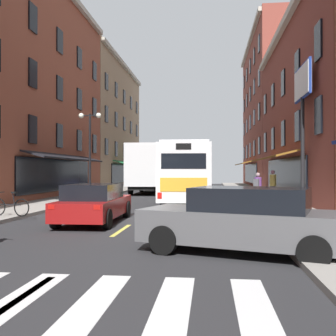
# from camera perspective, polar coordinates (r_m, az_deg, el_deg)

# --- Properties ---
(ground_plane) EXTENTS (34.80, 80.00, 0.10)m
(ground_plane) POSITION_cam_1_polar(r_m,az_deg,el_deg) (15.60, -3.95, -7.34)
(ground_plane) COLOR #28282B
(lane_centre_dashes) EXTENTS (0.14, 73.90, 0.01)m
(lane_centre_dashes) POSITION_cam_1_polar(r_m,az_deg,el_deg) (15.35, -4.11, -7.25)
(lane_centre_dashes) COLOR #DBCC4C
(lane_centre_dashes) RESTS_ON ground
(crosswalk_near) EXTENTS (7.10, 2.80, 0.01)m
(crosswalk_near) POSITION_cam_1_polar(r_m,az_deg,el_deg) (6.18, -21.18, -17.60)
(crosswalk_near) COLOR silver
(crosswalk_near) RESTS_ON ground
(sidewalk_left) EXTENTS (3.00, 80.00, 0.14)m
(sidewalk_left) POSITION_cam_1_polar(r_m,az_deg,el_deg) (17.60, -23.34, -6.13)
(sidewalk_left) COLOR gray
(sidewalk_left) RESTS_ON ground
(sidewalk_right) EXTENTS (3.00, 80.00, 0.14)m
(sidewalk_right) POSITION_cam_1_polar(r_m,az_deg,el_deg) (15.68, 17.96, -6.85)
(sidewalk_right) COLOR gray
(sidewalk_right) RESTS_ON ground
(billboard_sign) EXTENTS (0.40, 2.91, 6.65)m
(billboard_sign) POSITION_cam_1_polar(r_m,az_deg,el_deg) (19.57, 19.11, 9.55)
(billboard_sign) COLOR black
(billboard_sign) RESTS_ON sidewalk_right
(transit_bus) EXTENTS (2.80, 11.88, 3.31)m
(transit_bus) POSITION_cam_1_polar(r_m,az_deg,el_deg) (23.64, 2.99, -0.65)
(transit_bus) COLOR silver
(transit_bus) RESTS_ON ground
(box_truck) EXTENTS (2.51, 7.96, 3.84)m
(box_truck) POSITION_cam_1_polar(r_m,az_deg,el_deg) (31.35, -2.83, -0.13)
(box_truck) COLOR black
(box_truck) RESTS_ON ground
(sedan_near) EXTENTS (1.94, 4.57, 1.37)m
(sedan_near) POSITION_cam_1_polar(r_m,az_deg,el_deg) (14.03, -10.71, -5.06)
(sedan_near) COLOR maroon
(sedan_near) RESTS_ON ground
(sedan_mid) EXTENTS (4.82, 3.09, 1.46)m
(sedan_mid) POSITION_cam_1_polar(r_m,az_deg,el_deg) (8.86, 11.18, -7.49)
(sedan_mid) COLOR #515154
(sedan_mid) RESTS_ON ground
(sedan_far) EXTENTS (2.08, 4.41, 1.38)m
(sedan_far) POSITION_cam_1_polar(r_m,az_deg,el_deg) (43.26, -0.54, -1.90)
(sedan_far) COLOR navy
(sedan_far) RESTS_ON ground
(bicycle_near) EXTENTS (1.69, 0.51, 0.91)m
(bicycle_near) POSITION_cam_1_polar(r_m,az_deg,el_deg) (15.75, -22.17, -5.23)
(bicycle_near) COLOR black
(bicycle_near) RESTS_ON sidewalk_left
(pedestrian_near) EXTENTS (0.44, 0.52, 1.60)m
(pedestrian_near) POSITION_cam_1_polar(r_m,az_deg,el_deg) (20.10, 13.03, -2.82)
(pedestrian_near) COLOR #66387F
(pedestrian_near) RESTS_ON sidewalk_right
(pedestrian_far) EXTENTS (0.36, 0.36, 1.73)m
(pedestrian_far) POSITION_cam_1_polar(r_m,az_deg,el_deg) (22.58, 15.12, -2.44)
(pedestrian_far) COLOR black
(pedestrian_far) RESTS_ON sidewalk_right
(street_lamp_twin) EXTENTS (1.42, 0.32, 5.25)m
(street_lamp_twin) POSITION_cam_1_polar(r_m,az_deg,el_deg) (24.37, -11.38, 2.46)
(street_lamp_twin) COLOR black
(street_lamp_twin) RESTS_ON sidewalk_left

